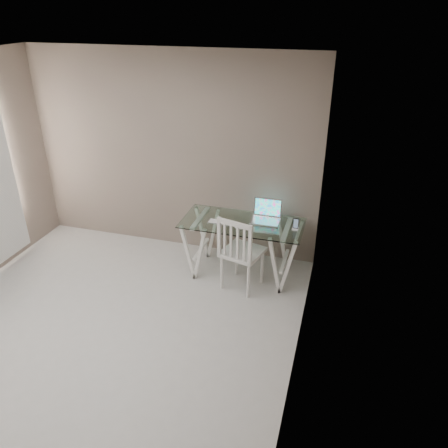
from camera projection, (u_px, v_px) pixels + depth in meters
The scene contains 7 objects.
room at pixel (64, 191), 3.78m from camera, with size 4.50×4.52×2.71m.
desk at pixel (242, 248), 5.54m from camera, with size 1.50×0.70×0.75m.
chair at pixel (239, 251), 5.17m from camera, with size 0.55×0.55×0.99m.
laptop at pixel (266, 215), 5.42m from camera, with size 0.35×0.29×0.25m.
keyboard at pixel (220, 222), 5.38m from camera, with size 0.30×0.13×0.01m, color silver.
mouse at pixel (239, 227), 5.22m from camera, with size 0.12×0.07×0.04m, color silver.
phone_dock at pixel (296, 227), 5.20m from camera, with size 0.07×0.07×0.14m.
Camera 1 is at (2.24, -2.95, 3.18)m, focal length 35.00 mm.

